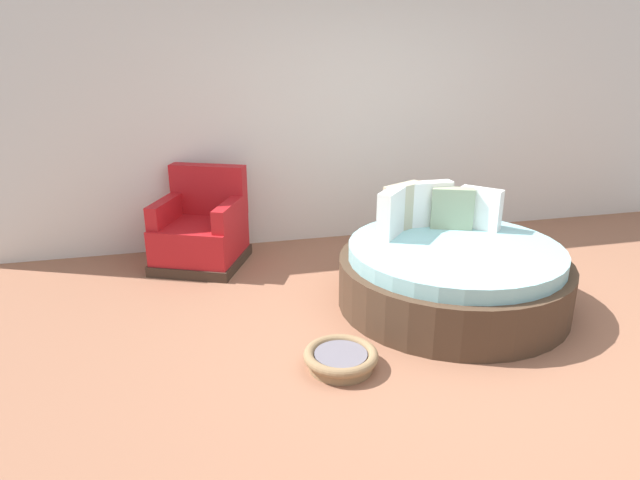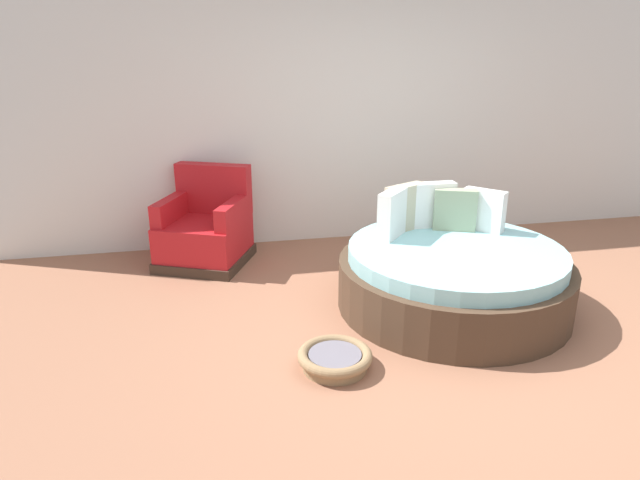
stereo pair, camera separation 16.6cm
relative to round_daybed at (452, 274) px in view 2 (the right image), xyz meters
The scene contains 5 objects.
ground_plane 0.75m from the round_daybed, 109.76° to the right, with size 8.00×8.00×0.02m, color #936047.
back_wall 2.29m from the round_daybed, 96.97° to the left, with size 8.00×0.12×2.97m, color silver.
round_daybed is the anchor object (origin of this frame).
red_armchair 2.44m from the round_daybed, 144.42° to the left, with size 1.05×1.05×0.94m.
pet_basket 1.40m from the round_daybed, 147.40° to the right, with size 0.51×0.51×0.13m.
Camera 2 is at (-1.70, -3.29, 2.10)m, focal length 31.40 mm.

